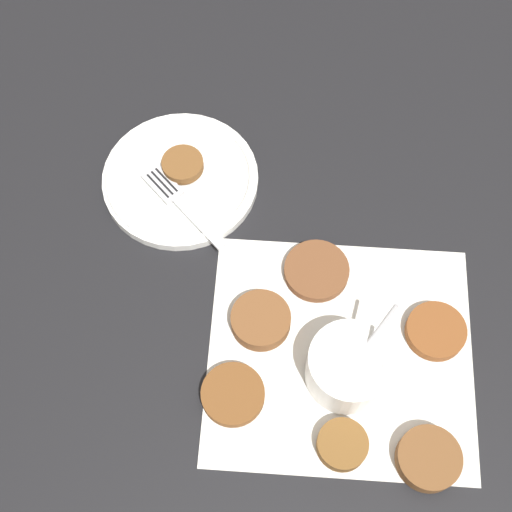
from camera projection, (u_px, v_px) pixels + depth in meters
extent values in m
plane|color=black|center=(329.00, 351.00, 0.86)|extent=(4.00, 4.00, 0.00)
cube|color=silver|center=(340.00, 353.00, 0.86)|extent=(0.36, 0.34, 0.00)
cylinder|color=white|center=(348.00, 367.00, 0.82)|extent=(0.10, 0.10, 0.06)
cylinder|color=#B23D23|center=(347.00, 370.00, 0.83)|extent=(0.08, 0.08, 0.03)
cone|color=white|center=(391.00, 371.00, 0.80)|extent=(0.02, 0.02, 0.02)
cylinder|color=silver|center=(371.00, 338.00, 0.80)|extent=(0.04, 0.06, 0.10)
cylinder|color=brown|center=(436.00, 331.00, 0.86)|extent=(0.07, 0.07, 0.02)
cylinder|color=brown|center=(428.00, 459.00, 0.79)|extent=(0.07, 0.07, 0.02)
cylinder|color=brown|center=(316.00, 271.00, 0.90)|extent=(0.08, 0.08, 0.01)
cylinder|color=brown|center=(233.00, 394.00, 0.83)|extent=(0.07, 0.07, 0.01)
cylinder|color=brown|center=(342.00, 445.00, 0.80)|extent=(0.06, 0.06, 0.02)
cylinder|color=brown|center=(261.00, 320.00, 0.87)|extent=(0.07, 0.07, 0.02)
cylinder|color=white|center=(181.00, 179.00, 0.96)|extent=(0.21, 0.21, 0.01)
torus|color=white|center=(180.00, 176.00, 0.96)|extent=(0.20, 0.20, 0.01)
cylinder|color=brown|center=(183.00, 164.00, 0.95)|extent=(0.06, 0.06, 0.01)
cube|color=silver|center=(199.00, 222.00, 0.92)|extent=(0.08, 0.07, 0.00)
cube|color=silver|center=(162.00, 184.00, 0.94)|extent=(0.06, 0.06, 0.00)
cube|color=black|center=(166.00, 180.00, 0.94)|extent=(0.04, 0.03, 0.00)
cube|color=black|center=(162.00, 183.00, 0.94)|extent=(0.04, 0.03, 0.00)
cube|color=black|center=(158.00, 186.00, 0.94)|extent=(0.04, 0.03, 0.00)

